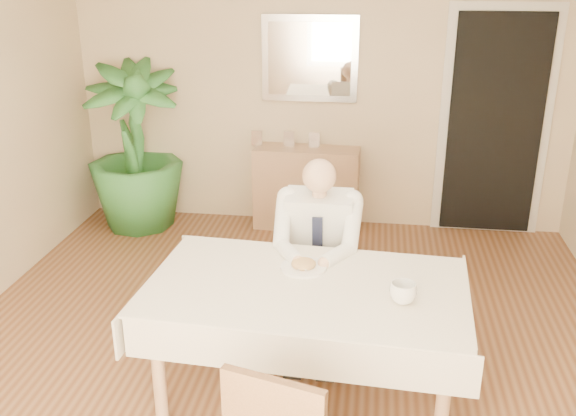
# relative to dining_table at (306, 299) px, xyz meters

# --- Properties ---
(room) EXTENTS (5.00, 5.02, 2.60)m
(room) POSITION_rel_dining_table_xyz_m (-0.18, 0.26, 0.63)
(room) COLOR brown
(room) RESTS_ON ground
(doorway) EXTENTS (0.96, 0.07, 2.10)m
(doorway) POSITION_rel_dining_table_xyz_m (1.37, 2.72, 0.33)
(doorway) COLOR beige
(doorway) RESTS_ON ground
(mirror) EXTENTS (0.86, 0.04, 0.76)m
(mirror) POSITION_rel_dining_table_xyz_m (-0.28, 2.73, 0.88)
(mirror) COLOR silver
(mirror) RESTS_ON room
(dining_table) EXTENTS (1.77, 1.11, 0.75)m
(dining_table) POSITION_rel_dining_table_xyz_m (0.00, 0.00, 0.00)
(dining_table) COLOR #9C7854
(dining_table) RESTS_ON ground
(chair_far) EXTENTS (0.44, 0.44, 0.82)m
(chair_far) POSITION_rel_dining_table_xyz_m (-0.00, 0.87, -0.21)
(chair_far) COLOR #432B1A
(chair_far) RESTS_ON ground
(seated_man) EXTENTS (0.48, 0.72, 1.24)m
(seated_man) POSITION_rel_dining_table_xyz_m (-0.00, 0.59, 0.02)
(seated_man) COLOR white
(seated_man) RESTS_ON ground
(plate) EXTENTS (0.26, 0.26, 0.02)m
(plate) POSITION_rel_dining_table_xyz_m (-0.04, 0.19, 0.09)
(plate) COLOR white
(plate) RESTS_ON dining_table
(food) EXTENTS (0.14, 0.14, 0.06)m
(food) POSITION_rel_dining_table_xyz_m (-0.04, 0.19, 0.11)
(food) COLOR olive
(food) RESTS_ON dining_table
(knife) EXTENTS (0.01, 0.13, 0.01)m
(knife) POSITION_rel_dining_table_xyz_m (0.00, 0.13, 0.11)
(knife) COLOR silver
(knife) RESTS_ON dining_table
(fork) EXTENTS (0.01, 0.13, 0.01)m
(fork) POSITION_rel_dining_table_xyz_m (-0.08, 0.13, 0.11)
(fork) COLOR silver
(fork) RESTS_ON dining_table
(coffee_mug) EXTENTS (0.15, 0.15, 0.11)m
(coffee_mug) POSITION_rel_dining_table_xyz_m (0.50, -0.12, 0.14)
(coffee_mug) COLOR white
(coffee_mug) RESTS_ON dining_table
(sideboard) EXTENTS (0.97, 0.36, 0.77)m
(sideboard) POSITION_rel_dining_table_xyz_m (-0.28, 2.58, -0.28)
(sideboard) COLOR #9C7854
(sideboard) RESTS_ON ground
(photo_frame_left) EXTENTS (0.10, 0.02, 0.14)m
(photo_frame_left) POSITION_rel_dining_table_xyz_m (-0.75, 2.62, 0.17)
(photo_frame_left) COLOR silver
(photo_frame_left) RESTS_ON sideboard
(photo_frame_center) EXTENTS (0.10, 0.02, 0.14)m
(photo_frame_center) POSITION_rel_dining_table_xyz_m (-0.46, 2.64, 0.17)
(photo_frame_center) COLOR silver
(photo_frame_center) RESTS_ON sideboard
(photo_frame_right) EXTENTS (0.10, 0.02, 0.14)m
(photo_frame_right) POSITION_rel_dining_table_xyz_m (-0.22, 2.62, 0.17)
(photo_frame_right) COLOR silver
(photo_frame_right) RESTS_ON sideboard
(potted_palm) EXTENTS (1.10, 1.10, 1.54)m
(potted_palm) POSITION_rel_dining_table_xyz_m (-1.86, 2.40, 0.10)
(potted_palm) COLOR #245B24
(potted_palm) RESTS_ON ground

